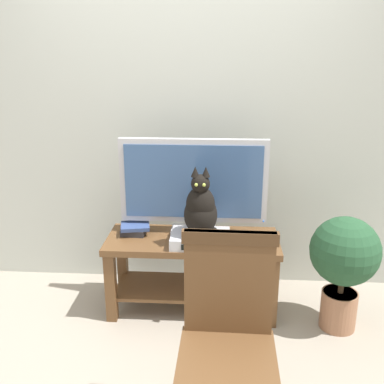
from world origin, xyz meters
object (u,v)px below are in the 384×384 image
Objects in this scene: cat at (201,209)px; book_stack at (134,229)px; wooden_chair at (228,328)px; tv_stand at (192,260)px; media_box at (200,239)px; tv at (193,184)px; potted_plant at (344,260)px.

book_stack is (-0.47, 0.16, -0.21)m from cat.
book_stack is at bearing 119.75° from wooden_chair.
wooden_chair is 4.46× the size of book_stack.
book_stack is (-0.41, 0.05, 0.20)m from tv_stand.
tv is at bearing 106.80° from media_box.
tv_stand is 1.17× the size of tv.
wooden_chair is (0.17, -0.97, -0.01)m from media_box.
tv reaches higher than book_stack.
book_stack is (-0.47, 0.14, 0.00)m from media_box.
media_box is at bearing 94.33° from cat.
tv_stand is 0.23m from media_box.
cat is 2.10× the size of book_stack.
tv_stand is 1.18× the size of wooden_chair.
tv reaches higher than media_box.
media_box is (0.06, -0.19, -0.32)m from tv.
tv is 2.15× the size of cat.
tv is at bearing 106.00° from cat.
media_box reaches higher than book_stack.
tv is at bearing 89.99° from tv_stand.
tv_stand is at bearing 119.46° from cat.
cat is 0.54m from book_stack.
book_stack is at bearing 161.41° from cat.
tv is 0.52m from book_stack.
tv is 0.24m from cat.
potted_plant is at bearing -5.28° from media_box.
potted_plant is at bearing -9.36° from book_stack.
potted_plant is at bearing -4.43° from cat.
tv is at bearing 6.98° from book_stack.
potted_plant is (0.92, -0.07, -0.30)m from cat.
cat is at bearing 175.57° from potted_plant.
tv reaches higher than potted_plant.
media_box is at bearing -17.08° from book_stack.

